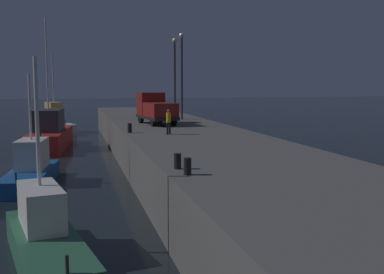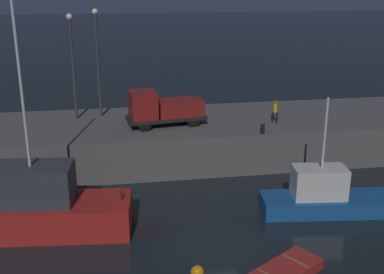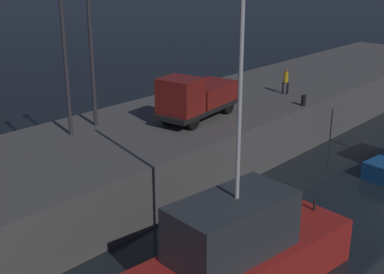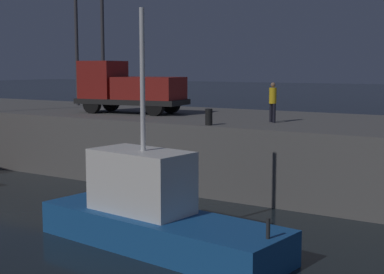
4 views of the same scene
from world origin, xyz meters
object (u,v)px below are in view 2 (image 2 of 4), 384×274
fishing_trawler_red (326,197)px  rowboat_white_mid (283,273)px  mooring_buoy_near (197,272)px  lamp_post_east (98,55)px  lamp_post_west (72,58)px  utility_truck (163,109)px  bollard_central (263,129)px  dockworker (275,110)px  fishing_boat_white (26,208)px

fishing_trawler_red → rowboat_white_mid: (-4.49, -5.71, -0.68)m
mooring_buoy_near → lamp_post_east: size_ratio=0.08×
lamp_post_west → lamp_post_east: (1.73, 0.28, 0.15)m
lamp_post_west → utility_truck: (5.98, -2.84, -3.16)m
mooring_buoy_near → bollard_central: (6.33, 11.21, 2.80)m
mooring_buoy_near → lamp_post_east: (-4.18, 17.15, 7.01)m
fishing_trawler_red → bollard_central: (-1.86, 6.13, 2.18)m
lamp_post_east → utility_truck: size_ratio=1.39×
mooring_buoy_near → dockworker: 16.04m
lamp_post_west → bollard_central: 14.08m
lamp_post_east → bollard_central: bearing=-29.5°
fishing_boat_white → utility_truck: size_ratio=2.13×
utility_truck → bollard_central: bearing=-24.3°
rowboat_white_mid → lamp_post_east: 20.69m
bollard_central → lamp_post_west: bearing=155.2°
fishing_trawler_red → rowboat_white_mid: 7.29m
fishing_boat_white → mooring_buoy_near: 9.66m
mooring_buoy_near → lamp_post_east: 19.00m
mooring_buoy_near → lamp_post_west: 19.15m
lamp_post_east → lamp_post_west: bearing=-170.9°
fishing_boat_white → bollard_central: size_ratio=18.79×
mooring_buoy_near → rowboat_white_mid: bearing=-9.5°
fishing_trawler_red → bollard_central: 6.76m
rowboat_white_mid → lamp_post_east: size_ratio=0.54×
fishing_boat_white → lamp_post_west: size_ratio=1.60×
fishing_boat_white → lamp_post_east: fishing_boat_white is taller
fishing_boat_white → lamp_post_east: (3.74, 11.72, 5.96)m
bollard_central → fishing_trawler_red: bearing=-73.1°
utility_truck → dockworker: (7.87, -0.52, -0.31)m
mooring_buoy_near → bollard_central: bearing=60.6°
fishing_boat_white → dockworker: 17.95m
utility_truck → fishing_trawler_red: bearing=-47.8°
fishing_trawler_red → bollard_central: size_ratio=12.35×
utility_truck → rowboat_white_mid: bearing=-76.1°
mooring_buoy_near → utility_truck: size_ratio=0.11×
utility_truck → dockworker: 7.89m
fishing_trawler_red → fishing_boat_white: 16.12m
lamp_post_east → rowboat_white_mid: bearing=-66.1°
lamp_post_west → dockworker: 14.66m
rowboat_white_mid → utility_truck: (-3.63, 14.66, 3.76)m
fishing_boat_white → rowboat_white_mid: size_ratio=2.85×
mooring_buoy_near → utility_truck: bearing=89.7°
mooring_buoy_near → fishing_boat_white: bearing=145.6°
utility_truck → bollard_central: 6.92m
mooring_buoy_near → bollard_central: bollard_central is taller
rowboat_white_mid → bollard_central: 12.45m
dockworker → fishing_boat_white: bearing=-153.0°
mooring_buoy_near → lamp_post_west: size_ratio=0.08×
lamp_post_west → utility_truck: size_ratio=1.34×
rowboat_white_mid → utility_truck: utility_truck is taller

